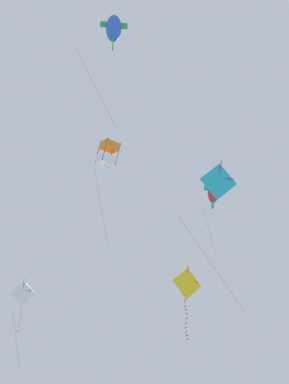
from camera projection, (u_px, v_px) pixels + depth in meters
kite_diamond_low_drifter at (187, 284)px, 38.95m from camera, size 0.77×2.45×5.59m
kite_box_highest at (108, 153)px, 41.50m from camera, size 2.10×1.64×8.54m
kite_fish_upper_right at (213, 192)px, 41.53m from camera, size 2.00×1.60×5.99m
kite_diamond_near_left at (23, 294)px, 36.09m from camera, size 1.38×1.53×5.85m
kite_fish_near_right at (114, 28)px, 32.06m from camera, size 2.95×3.03×6.85m
kite_diamond_far_centre at (218, 182)px, 32.33m from camera, size 3.29×3.64×8.65m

